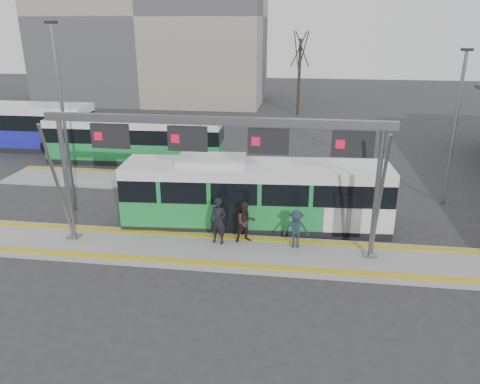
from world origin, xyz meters
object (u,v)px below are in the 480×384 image
object	(u,v)px
hero_bus	(255,195)
passenger_a	(218,221)
passenger_b	(246,222)
gantry	(218,145)
passenger_c	(296,229)

from	to	relation	value
hero_bus	passenger_a	bearing A→B (deg)	-123.06
hero_bus	passenger_b	xyz separation A→B (m)	(-0.16, -1.93, -0.44)
gantry	passenger_b	distance (m)	3.49
passenger_b	gantry	bearing A→B (deg)	-171.59
passenger_a	passenger_b	xyz separation A→B (m)	(1.07, 0.28, -0.10)
hero_bus	passenger_c	xyz separation A→B (m)	(1.86, -2.15, -0.51)
passenger_a	passenger_c	distance (m)	3.10
passenger_a	passenger_b	bearing A→B (deg)	29.26
gantry	passenger_c	size ratio (longest dim) A/B	8.36
passenger_c	hero_bus	bearing A→B (deg)	127.18
hero_bus	passenger_c	bearing A→B (deg)	-52.97
gantry	passenger_a	distance (m)	3.22
gantry	passenger_c	bearing A→B (deg)	7.71
passenger_a	passenger_c	size ratio (longest dim) A/B	1.22
passenger_b	passenger_c	size ratio (longest dim) A/B	1.09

